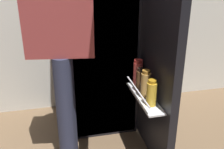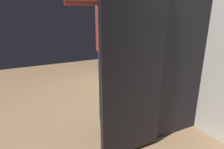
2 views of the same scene
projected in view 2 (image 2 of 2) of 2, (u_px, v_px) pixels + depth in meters
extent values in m
plane|color=brown|center=(119.00, 131.00, 2.17)|extent=(6.97, 6.97, 0.00)
cube|color=silver|center=(190.00, 8.00, 2.15)|extent=(4.40, 0.10, 2.69)
cube|color=black|center=(163.00, 53.00, 2.15)|extent=(0.61, 0.61, 1.71)
cube|color=white|center=(141.00, 56.00, 2.02)|extent=(0.57, 0.01, 1.67)
cube|color=white|center=(145.00, 49.00, 2.02)|extent=(0.53, 0.09, 0.01)
cube|color=black|center=(134.00, 66.00, 1.60)|extent=(0.06, 0.61, 1.66)
cube|color=white|center=(127.00, 100.00, 1.78)|extent=(0.12, 0.51, 0.01)
cylinder|color=silver|center=(125.00, 92.00, 1.81)|extent=(0.01, 0.49, 0.01)
cylinder|color=gold|center=(116.00, 94.00, 1.70)|extent=(0.07, 0.07, 0.16)
cylinder|color=#BC8419|center=(116.00, 85.00, 1.67)|extent=(0.05, 0.05, 0.02)
cylinder|color=#DB4C47|center=(145.00, 87.00, 1.83)|extent=(0.07, 0.07, 0.19)
cylinder|color=#B22D28|center=(145.00, 77.00, 1.79)|extent=(0.06, 0.06, 0.02)
cylinder|color=tan|center=(127.00, 91.00, 1.75)|extent=(0.07, 0.07, 0.18)
cylinder|color=#996623|center=(127.00, 80.00, 1.72)|extent=(0.06, 0.06, 0.02)
cylinder|color=brown|center=(136.00, 90.00, 1.80)|extent=(0.05, 0.05, 0.16)
cylinder|color=black|center=(136.00, 81.00, 1.77)|extent=(0.04, 0.04, 0.02)
cylinder|color=red|center=(146.00, 44.00, 1.99)|extent=(0.07, 0.07, 0.10)
cylinder|color=#2D334C|center=(116.00, 87.00, 2.33)|extent=(0.12, 0.12, 0.85)
cylinder|color=#2D334C|center=(104.00, 88.00, 2.29)|extent=(0.12, 0.12, 0.85)
cube|color=#9E3D3D|center=(110.00, 26.00, 2.09)|extent=(0.45, 0.28, 0.60)
cylinder|color=#9E3D3D|center=(127.00, 28.00, 2.16)|extent=(0.08, 0.08, 0.57)
cylinder|color=#9E3D3D|center=(96.00, 1.00, 1.70)|extent=(0.17, 0.57, 0.08)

